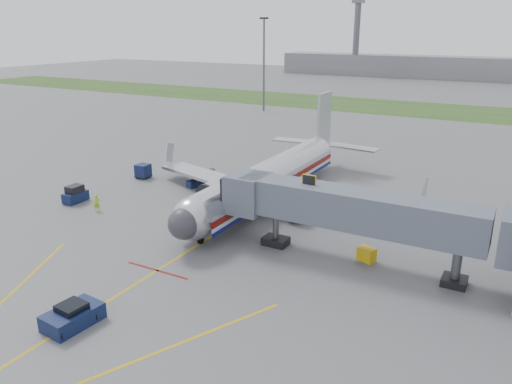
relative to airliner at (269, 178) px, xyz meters
The scene contains 16 objects.
ground 15.48m from the airliner, 90.01° to the right, with size 400.00×400.00×0.00m, color #565659.
grass_strip 74.80m from the airliner, 90.00° to the left, with size 300.00×25.00×0.01m, color #2D4C1E.
apron_markings 22.80m from the airliner, 90.01° to the right, with size 21.52×50.00×0.01m.
airliner is the anchor object (origin of this frame).
jet_bridge 16.54m from the airliner, 38.56° to the right, with size 25.30×4.00×6.90m.
light_mast_left 62.96m from the airliner, 118.72° to the left, with size 2.00×0.44×20.40m.
distant_terminal 155.08m from the airliner, 93.70° to the left, with size 120.00×14.00×8.00m, color slate.
control_tower 155.70m from the airliner, 104.96° to the left, with size 4.00×4.00×30.00m.
pushback_tug 27.89m from the airliner, 89.66° to the right, with size 2.52×3.80×1.51m.
baggage_tug 21.48m from the airliner, 149.77° to the right, with size 1.42×2.71×1.89m.
baggage_cart_a 3.58m from the airliner, 168.48° to the right, with size 1.74×1.74×1.57m.
baggage_cart_b 18.28m from the airliner, behind, with size 1.70×1.70×1.77m.
baggage_cart_c 5.56m from the airliner, 126.30° to the right, with size 2.35×2.35×1.95m.
belt_loader 10.26m from the airliner, behind, with size 2.27×3.83×1.82m.
ground_power_cart 17.03m from the airliner, 34.03° to the right, with size 1.64×1.36×1.12m.
ramp_worker 18.54m from the airliner, 140.48° to the right, with size 0.64×0.42×1.76m, color #A3D519.
Camera 1 is at (24.15, -31.36, 18.41)m, focal length 35.00 mm.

